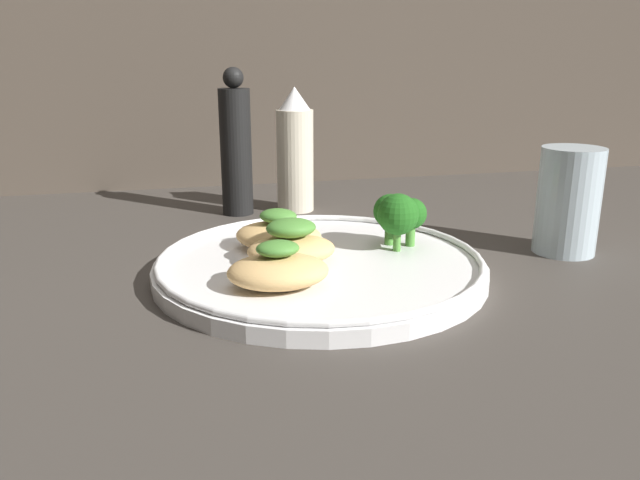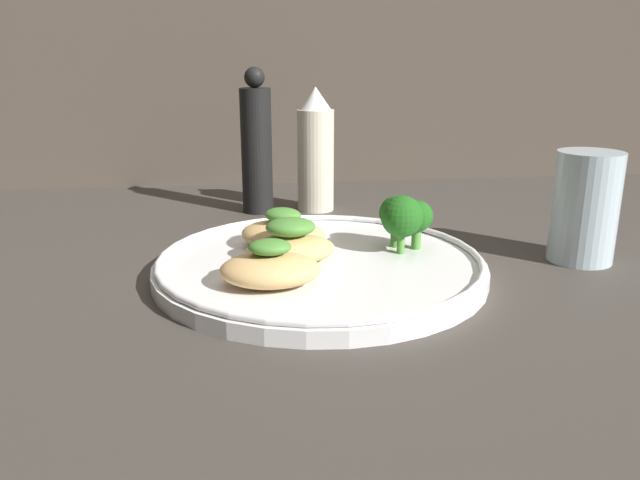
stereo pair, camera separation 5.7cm
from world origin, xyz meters
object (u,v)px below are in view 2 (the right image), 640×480
at_px(sauce_bottle, 316,152).
at_px(pepper_grinder, 257,147).
at_px(plate, 320,265).
at_px(drinking_glass, 585,207).
at_px(broccoli_bunch, 404,216).

distance_m(sauce_bottle, pepper_grinder, 0.08).
bearing_deg(plate, sauce_bottle, 83.65).
xyz_separation_m(pepper_grinder, drinking_glass, (0.31, -0.24, -0.03)).
height_order(plate, sauce_bottle, sauce_bottle).
bearing_deg(broccoli_bunch, pepper_grinder, 119.72).
height_order(broccoli_bunch, sauce_bottle, sauce_bottle).
bearing_deg(sauce_bottle, plate, -96.35).
bearing_deg(pepper_grinder, plate, -79.33).
bearing_deg(plate, drinking_glass, 2.02).
distance_m(plate, sauce_bottle, 0.26).
bearing_deg(drinking_glass, broccoli_bunch, 176.03).
height_order(plate, broccoli_bunch, broccoli_bunch).
xyz_separation_m(broccoli_bunch, drinking_glass, (0.18, -0.01, 0.01)).
bearing_deg(drinking_glass, plate, -177.98).
bearing_deg(pepper_grinder, broccoli_bunch, -60.28).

